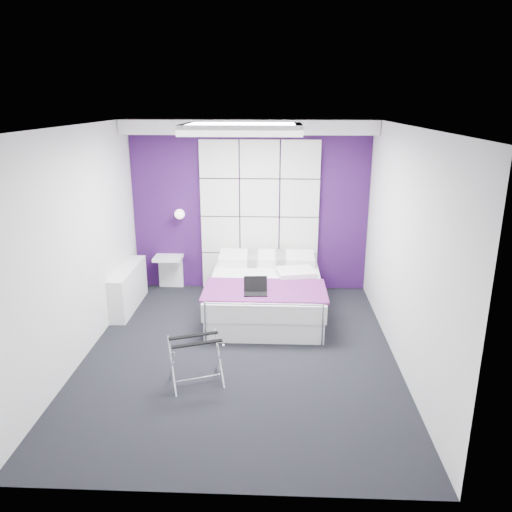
{
  "coord_description": "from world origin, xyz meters",
  "views": [
    {
      "loc": [
        0.41,
        -5.26,
        2.85
      ],
      "look_at": [
        0.17,
        0.35,
        1.1
      ],
      "focal_mm": 35.0,
      "sensor_mm": 36.0,
      "label": 1
    }
  ],
  "objects_px": {
    "wall_lamp": "(180,214)",
    "bed": "(266,294)",
    "laptop": "(256,289)",
    "nightstand": "(168,258)",
    "luggage_rack": "(196,361)",
    "radiator": "(128,288)"
  },
  "relations": [
    {
      "from": "wall_lamp",
      "to": "luggage_rack",
      "type": "distance_m",
      "value": 2.95
    },
    {
      "from": "bed",
      "to": "nightstand",
      "type": "xyz_separation_m",
      "value": [
        -1.53,
        0.83,
        0.24
      ]
    },
    {
      "from": "luggage_rack",
      "to": "wall_lamp",
      "type": "bearing_deg",
      "value": 82.81
    },
    {
      "from": "wall_lamp",
      "to": "bed",
      "type": "height_order",
      "value": "wall_lamp"
    },
    {
      "from": "radiator",
      "to": "wall_lamp",
      "type": "bearing_deg",
      "value": 49.9
    },
    {
      "from": "laptop",
      "to": "wall_lamp",
      "type": "bearing_deg",
      "value": 125.98
    },
    {
      "from": "wall_lamp",
      "to": "radiator",
      "type": "height_order",
      "value": "wall_lamp"
    },
    {
      "from": "laptop",
      "to": "radiator",
      "type": "bearing_deg",
      "value": 155.52
    },
    {
      "from": "bed",
      "to": "laptop",
      "type": "bearing_deg",
      "value": -100.48
    },
    {
      "from": "bed",
      "to": "laptop",
      "type": "height_order",
      "value": "laptop"
    },
    {
      "from": "radiator",
      "to": "laptop",
      "type": "bearing_deg",
      "value": -21.07
    },
    {
      "from": "bed",
      "to": "nightstand",
      "type": "height_order",
      "value": "bed"
    },
    {
      "from": "radiator",
      "to": "laptop",
      "type": "distance_m",
      "value": 2.0
    },
    {
      "from": "wall_lamp",
      "to": "luggage_rack",
      "type": "relative_size",
      "value": 0.29
    },
    {
      "from": "nightstand",
      "to": "laptop",
      "type": "bearing_deg",
      "value": -45.3
    },
    {
      "from": "bed",
      "to": "radiator",
      "type": "bearing_deg",
      "value": 176.75
    },
    {
      "from": "bed",
      "to": "nightstand",
      "type": "bearing_deg",
      "value": 151.46
    },
    {
      "from": "bed",
      "to": "nightstand",
      "type": "relative_size",
      "value": 4.41
    },
    {
      "from": "nightstand",
      "to": "luggage_rack",
      "type": "distance_m",
      "value": 2.82
    },
    {
      "from": "nightstand",
      "to": "luggage_rack",
      "type": "xyz_separation_m",
      "value": [
        0.85,
        -2.68,
        -0.27
      ]
    },
    {
      "from": "wall_lamp",
      "to": "radiator",
      "type": "xyz_separation_m",
      "value": [
        -0.64,
        -0.76,
        -0.92
      ]
    },
    {
      "from": "wall_lamp",
      "to": "luggage_rack",
      "type": "xyz_separation_m",
      "value": [
        0.64,
        -2.72,
        -0.96
      ]
    }
  ]
}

